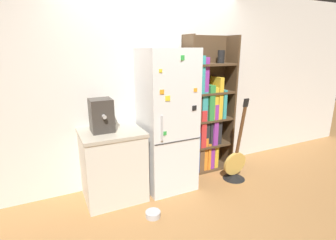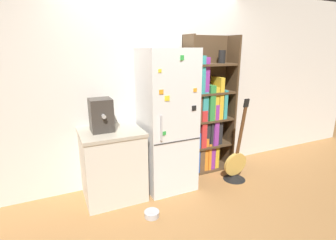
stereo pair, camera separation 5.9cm
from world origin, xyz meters
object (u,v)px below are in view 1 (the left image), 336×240
refrigerator (167,121)px  pet_bowl (153,214)px  bookshelf (204,115)px  guitar (235,168)px  espresso_machine (101,115)px

refrigerator → pet_bowl: size_ratio=10.68×
bookshelf → guitar: bearing=-63.0°
bookshelf → espresso_machine: bookshelf is taller
espresso_machine → refrigerator: bearing=-2.4°
guitar → espresso_machine: bearing=169.6°
guitar → pet_bowl: 1.43m
refrigerator → bookshelf: (0.70, 0.18, -0.05)m
bookshelf → espresso_machine: size_ratio=5.15×
espresso_machine → guitar: espresso_machine is taller
bookshelf → refrigerator: bearing=-165.5°
guitar → pet_bowl: size_ratio=7.00×
espresso_machine → pet_bowl: bearing=-59.6°
refrigerator → guitar: size_ratio=1.53×
espresso_machine → guitar: 2.00m
refrigerator → pet_bowl: 1.15m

